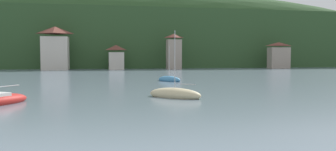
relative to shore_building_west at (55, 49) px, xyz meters
The scene contains 7 objects.
wooded_hillside 44.52m from the shore_building_west, 56.08° to the left, with size 352.00×54.35×46.84m.
shore_building_west is the anchor object (origin of this frame).
shore_building_westcentral 15.95m from the shore_building_west, ahead, with size 4.18×6.09×6.64m.
shore_building_central 31.60m from the shore_building_west, ahead, with size 4.00×3.41×9.79m.
shore_building_eastcentral 63.17m from the shore_building_west, ahead, with size 6.23×3.25×7.70m.
sailboat_mid_2 66.95m from the shore_building_west, 73.99° to the right, with size 4.84×4.56×6.16m.
sailboat_far_6 50.57m from the shore_building_west, 64.60° to the right, with size 3.42×4.14×5.37m.
Camera 1 is at (-3.49, 34.67, 3.61)m, focal length 36.13 mm.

